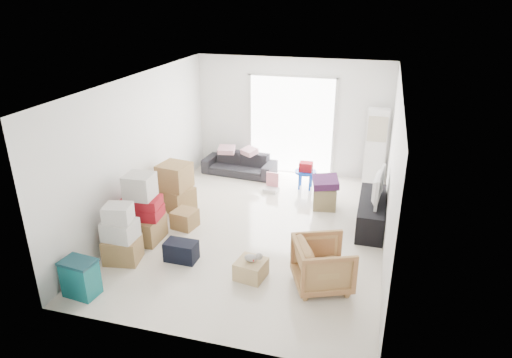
{
  "coord_description": "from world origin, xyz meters",
  "views": [
    {
      "loc": [
        1.97,
        -7.15,
        4.06
      ],
      "look_at": [
        -0.08,
        0.2,
        0.9
      ],
      "focal_mm": 32.0,
      "sensor_mm": 36.0,
      "label": 1
    }
  ],
  "objects": [
    {
      "name": "toy_walker",
      "position": [
        -0.15,
        1.75,
        0.11
      ],
      "size": [
        0.33,
        0.3,
        0.4
      ],
      "rotation": [
        0.0,
        0.0,
        -0.14
      ],
      "color": "silver",
      "rests_on": "room_shell"
    },
    {
      "name": "box_stack_a",
      "position": [
        -1.8,
        -1.62,
        0.45
      ],
      "size": [
        0.61,
        0.54,
        0.99
      ],
      "rotation": [
        0.0,
        0.0,
        0.05
      ],
      "color": "olive",
      "rests_on": "room_shell"
    },
    {
      "name": "box_stack_b",
      "position": [
        -1.8,
        -0.9,
        0.53
      ],
      "size": [
        0.69,
        0.61,
        1.23
      ],
      "rotation": [
        0.0,
        0.0,
        0.09
      ],
      "color": "olive",
      "rests_on": "room_shell"
    },
    {
      "name": "blanket",
      "position": [
        1.07,
        1.22,
        0.52
      ],
      "size": [
        0.59,
        0.59,
        0.14
      ],
      "primitive_type": "cube",
      "rotation": [
        0.0,
        0.0,
        0.23
      ],
      "color": "#4E2052",
      "rests_on": "ottoman"
    },
    {
      "name": "ottoman",
      "position": [
        1.07,
        1.22,
        0.22
      ],
      "size": [
        0.51,
        0.51,
        0.45
      ],
      "primitive_type": "cube",
      "rotation": [
        0.0,
        0.0,
        0.15
      ],
      "color": "olive",
      "rests_on": "room_shell"
    },
    {
      "name": "tv_console",
      "position": [
        2.0,
        0.68,
        0.26
      ],
      "size": [
        0.47,
        1.58,
        0.53
      ],
      "primitive_type": "cube",
      "color": "black",
      "rests_on": "room_shell"
    },
    {
      "name": "sliding_door",
      "position": [
        0.0,
        2.98,
        1.24
      ],
      "size": [
        2.1,
        0.04,
        2.33
      ],
      "color": "white",
      "rests_on": "room_shell"
    },
    {
      "name": "loose_box",
      "position": [
        -1.3,
        -0.3,
        0.17
      ],
      "size": [
        0.47,
        0.47,
        0.33
      ],
      "primitive_type": "cube",
      "rotation": [
        0.0,
        0.0,
        -0.18
      ],
      "color": "olive",
      "rests_on": "room_shell"
    },
    {
      "name": "pillow_right",
      "position": [
        -0.88,
        2.52,
        0.73
      ],
      "size": [
        0.44,
        0.42,
        0.12
      ],
      "primitive_type": "cube",
      "rotation": [
        0.0,
        0.0,
        -0.61
      ],
      "color": "#C993A4",
      "rests_on": "sofa"
    },
    {
      "name": "television",
      "position": [
        2.0,
        0.68,
        0.59
      ],
      "size": [
        0.64,
        1.01,
        0.13
      ],
      "primitive_type": "imported",
      "rotation": [
        0.0,
        0.0,
        1.48
      ],
      "color": "black",
      "rests_on": "tv_console"
    },
    {
      "name": "plush_bunny",
      "position": [
        0.35,
        -1.5,
        0.35
      ],
      "size": [
        0.28,
        0.16,
        0.14
      ],
      "rotation": [
        0.0,
        0.0,
        -0.13
      ],
      "color": "#B2ADA8",
      "rests_on": "wood_crate"
    },
    {
      "name": "kids_table",
      "position": [
        0.53,
        2.08,
        0.43
      ],
      "size": [
        0.47,
        0.47,
        0.61
      ],
      "rotation": [
        0.0,
        0.0,
        -0.26
      ],
      "color": "#0B3FBC",
      "rests_on": "room_shell"
    },
    {
      "name": "storage_bins",
      "position": [
        -1.9,
        -2.57,
        0.28
      ],
      "size": [
        0.52,
        0.39,
        0.56
      ],
      "rotation": [
        0.0,
        0.0,
        -0.11
      ],
      "color": "#106468",
      "rests_on": "room_shell"
    },
    {
      "name": "armchair",
      "position": [
        1.39,
        -1.44,
        0.41
      ],
      "size": [
        0.99,
        1.01,
        0.81
      ],
      "primitive_type": "imported",
      "rotation": [
        0.0,
        0.0,
        1.96
      ],
      "color": "tan",
      "rests_on": "room_shell"
    },
    {
      "name": "ac_tower",
      "position": [
        1.95,
        2.65,
        0.88
      ],
      "size": [
        0.45,
        0.3,
        1.75
      ],
      "primitive_type": "cube",
      "color": "white",
      "rests_on": "room_shell"
    },
    {
      "name": "room_shell",
      "position": [
        0.0,
        0.0,
        1.35
      ],
      "size": [
        4.98,
        6.48,
        3.18
      ],
      "color": "silver",
      "rests_on": "ground"
    },
    {
      "name": "wood_crate",
      "position": [
        0.32,
        -1.51,
        0.14
      ],
      "size": [
        0.49,
        0.49,
        0.28
      ],
      "primitive_type": "cube",
      "rotation": [
        0.0,
        0.0,
        -0.17
      ],
      "color": "#D8AE7D",
      "rests_on": "room_shell"
    },
    {
      "name": "duffel_bag",
      "position": [
        -0.9,
        -1.35,
        0.16
      ],
      "size": [
        0.52,
        0.32,
        0.33
      ],
      "primitive_type": "cube",
      "rotation": [
        0.0,
        0.0,
        -0.02
      ],
      "color": "black",
      "rests_on": "room_shell"
    },
    {
      "name": "box_stack_c",
      "position": [
        -1.77,
        0.36,
        0.47
      ],
      "size": [
        0.79,
        0.73,
        0.96
      ],
      "rotation": [
        0.0,
        0.0,
        -0.31
      ],
      "color": "olive",
      "rests_on": "room_shell"
    },
    {
      "name": "sofa",
      "position": [
        -1.13,
        2.5,
        0.33
      ],
      "size": [
        1.75,
        0.64,
        0.67
      ],
      "primitive_type": "imported",
      "rotation": [
        0.0,
        0.0,
        -0.08
      ],
      "color": "#232327",
      "rests_on": "room_shell"
    },
    {
      "name": "pillow_left",
      "position": [
        -1.43,
        2.48,
        0.72
      ],
      "size": [
        0.39,
        0.33,
        0.11
      ],
      "primitive_type": "cube",
      "rotation": [
        0.0,
        0.0,
        0.16
      ],
      "color": "#C993A4",
      "rests_on": "sofa"
    }
  ]
}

